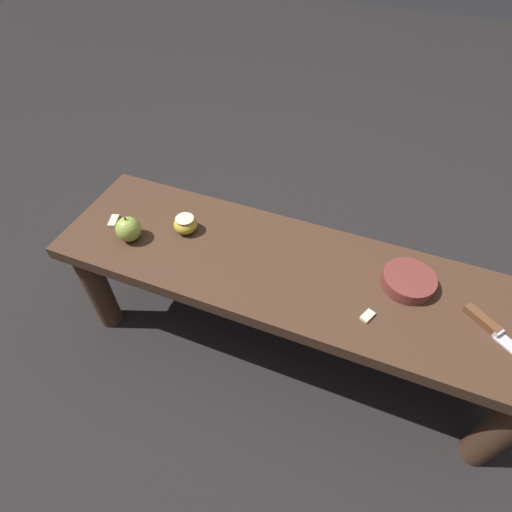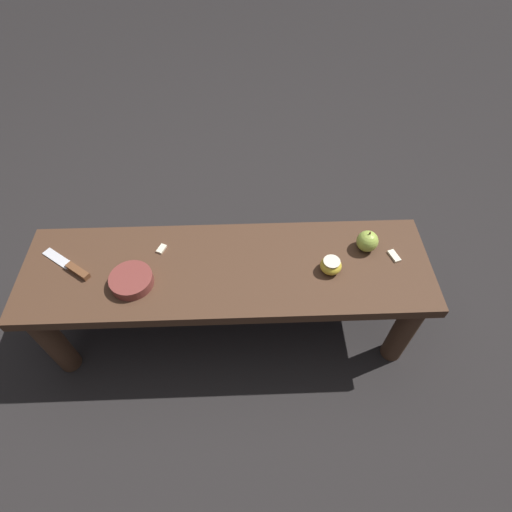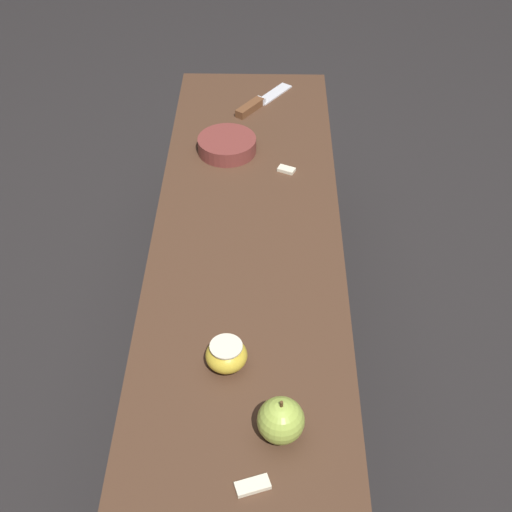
# 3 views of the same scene
# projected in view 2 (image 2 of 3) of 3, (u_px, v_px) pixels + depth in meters

# --- Properties ---
(ground_plane) EXTENTS (8.00, 8.00, 0.00)m
(ground_plane) POSITION_uv_depth(u_px,v_px,m) (232.00, 327.00, 1.68)
(ground_plane) COLOR black
(wooden_bench) EXTENTS (1.39, 0.39, 0.42)m
(wooden_bench) POSITION_uv_depth(u_px,v_px,m) (228.00, 281.00, 1.41)
(wooden_bench) COLOR #472D1E
(wooden_bench) RESTS_ON ground_plane
(knife) EXTENTS (0.19, 0.15, 0.02)m
(knife) POSITION_uv_depth(u_px,v_px,m) (72.00, 267.00, 1.34)
(knife) COLOR silver
(knife) RESTS_ON wooden_bench
(apple_whole) EXTENTS (0.07, 0.07, 0.08)m
(apple_whole) POSITION_uv_depth(u_px,v_px,m) (367.00, 241.00, 1.37)
(apple_whole) COLOR #9EB747
(apple_whole) RESTS_ON wooden_bench
(apple_cut) EXTENTS (0.07, 0.07, 0.05)m
(apple_cut) POSITION_uv_depth(u_px,v_px,m) (331.00, 265.00, 1.32)
(apple_cut) COLOR gold
(apple_cut) RESTS_ON wooden_bench
(apple_slice_near_knife) EXTENTS (0.04, 0.04, 0.01)m
(apple_slice_near_knife) POSITION_uv_depth(u_px,v_px,m) (162.00, 249.00, 1.39)
(apple_slice_near_knife) COLOR beige
(apple_slice_near_knife) RESTS_ON wooden_bench
(apple_slice_center) EXTENTS (0.04, 0.06, 0.01)m
(apple_slice_center) POSITION_uv_depth(u_px,v_px,m) (394.00, 256.00, 1.37)
(apple_slice_center) COLOR beige
(apple_slice_center) RESTS_ON wooden_bench
(bowl) EXTENTS (0.14, 0.14, 0.04)m
(bowl) POSITION_uv_depth(u_px,v_px,m) (131.00, 280.00, 1.29)
(bowl) COLOR brown
(bowl) RESTS_ON wooden_bench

